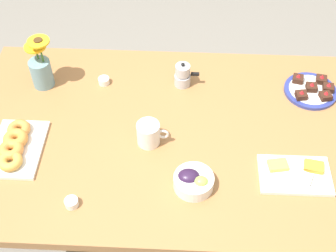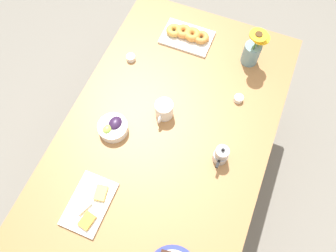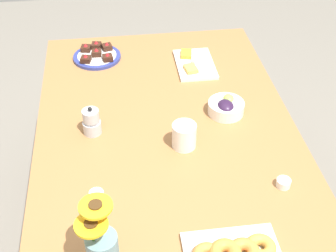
% 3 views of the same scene
% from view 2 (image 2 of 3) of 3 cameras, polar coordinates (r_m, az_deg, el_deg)
% --- Properties ---
extents(ground_plane, '(6.00, 6.00, 0.00)m').
position_cam_2_polar(ground_plane, '(2.31, 0.00, -8.29)').
color(ground_plane, slate).
extents(dining_table, '(1.60, 1.00, 0.74)m').
position_cam_2_polar(dining_table, '(1.69, 0.00, -1.81)').
color(dining_table, '#9E6B3D').
rests_on(dining_table, ground_plane).
extents(coffee_mug, '(0.12, 0.09, 0.10)m').
position_cam_2_polar(coffee_mug, '(1.61, -0.69, 2.86)').
color(coffee_mug, white).
rests_on(coffee_mug, dining_table).
extents(grape_bowl, '(0.14, 0.14, 0.07)m').
position_cam_2_polar(grape_bowl, '(1.61, -9.54, -0.21)').
color(grape_bowl, white).
rests_on(grape_bowl, dining_table).
extents(cheese_platter, '(0.26, 0.17, 0.03)m').
position_cam_2_polar(cheese_platter, '(1.53, -13.51, -13.12)').
color(cheese_platter, white).
rests_on(cheese_platter, dining_table).
extents(croissant_platter, '(0.19, 0.28, 0.05)m').
position_cam_2_polar(croissant_platter, '(1.91, 3.41, 15.56)').
color(croissant_platter, white).
rests_on(croissant_platter, dining_table).
extents(jam_cup_honey, '(0.05, 0.05, 0.03)m').
position_cam_2_polar(jam_cup_honey, '(1.72, 12.20, 4.73)').
color(jam_cup_honey, white).
rests_on(jam_cup_honey, dining_table).
extents(jam_cup_berry, '(0.05, 0.05, 0.03)m').
position_cam_2_polar(jam_cup_berry, '(1.83, -6.50, 11.75)').
color(jam_cup_berry, white).
rests_on(jam_cup_berry, dining_table).
extents(flower_vase, '(0.12, 0.11, 0.24)m').
position_cam_2_polar(flower_vase, '(1.82, 14.44, 12.47)').
color(flower_vase, '#6B939E').
rests_on(flower_vase, dining_table).
extents(moka_pot, '(0.11, 0.07, 0.12)m').
position_cam_2_polar(moka_pot, '(1.53, 9.21, -4.99)').
color(moka_pot, '#B7B7BC').
rests_on(moka_pot, dining_table).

